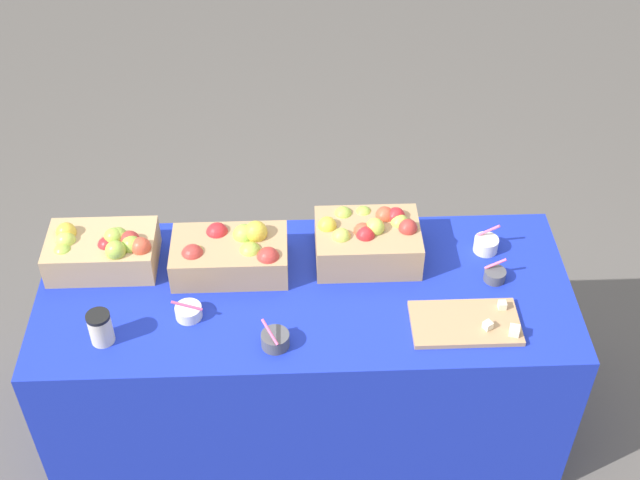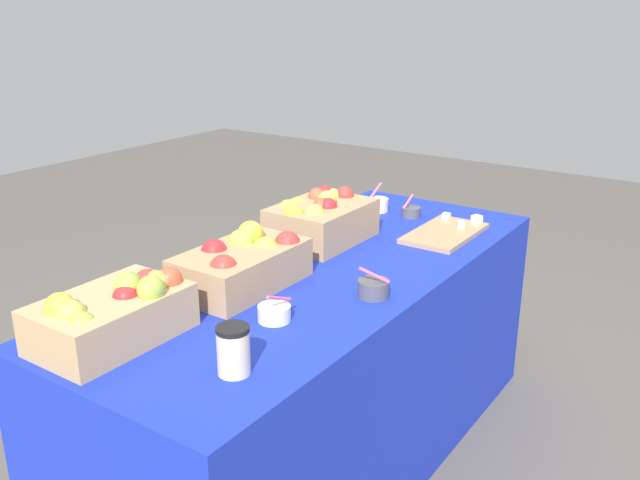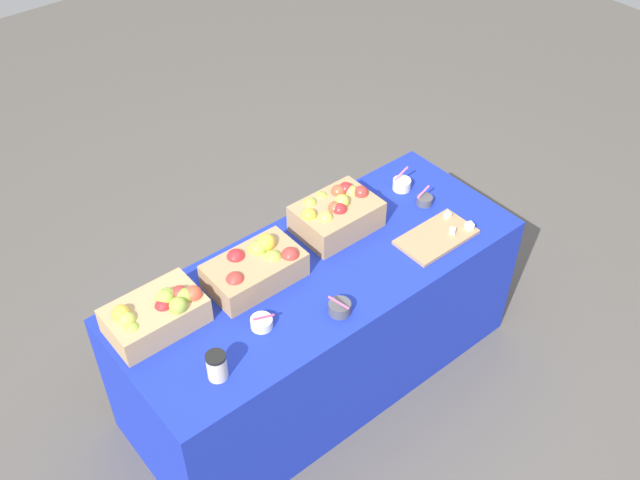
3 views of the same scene
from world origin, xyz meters
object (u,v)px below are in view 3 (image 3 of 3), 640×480
at_px(cutting_board_front, 438,236).
at_px(sample_bowl_extra, 402,184).
at_px(coffee_cup, 217,366).
at_px(apple_crate_right, 336,214).
at_px(sample_bowl_far, 340,308).
at_px(apple_crate_middle, 255,268).
at_px(sample_bowl_mid, 425,200).
at_px(sample_bowl_near, 262,323).
at_px(apple_crate_left, 157,313).

bearing_deg(cutting_board_front, sample_bowl_extra, 70.71).
bearing_deg(sample_bowl_extra, coffee_cup, -163.80).
bearing_deg(apple_crate_right, sample_bowl_far, -128.78).
bearing_deg(sample_bowl_extra, apple_crate_right, -178.03).
bearing_deg(coffee_cup, apple_crate_right, 22.51).
xyz_separation_m(cutting_board_front, coffee_cup, (-1.23, -0.02, 0.05)).
xyz_separation_m(apple_crate_middle, sample_bowl_mid, (0.94, -0.09, -0.05)).
height_order(apple_crate_middle, sample_bowl_extra, apple_crate_middle).
relative_size(apple_crate_middle, sample_bowl_near, 4.00).
bearing_deg(apple_crate_right, apple_crate_middle, -174.31).
height_order(sample_bowl_far, sample_bowl_extra, sample_bowl_extra).
height_order(apple_crate_right, sample_bowl_far, apple_crate_right).
bearing_deg(sample_bowl_extra, sample_bowl_near, -164.64).
distance_m(sample_bowl_near, sample_bowl_extra, 1.12).
bearing_deg(sample_bowl_far, apple_crate_left, 146.46).
distance_m(cutting_board_front, sample_bowl_near, 0.95).
bearing_deg(apple_crate_middle, sample_bowl_near, -120.69).
distance_m(sample_bowl_far, coffee_cup, 0.58).
relative_size(sample_bowl_extra, coffee_cup, 0.94).
bearing_deg(sample_bowl_mid, sample_bowl_far, -160.27).
bearing_deg(sample_bowl_extra, sample_bowl_far, -150.77).
distance_m(apple_crate_middle, coffee_cup, 0.53).
bearing_deg(apple_crate_left, coffee_cup, -83.24).
distance_m(apple_crate_right, sample_bowl_near, 0.70).
bearing_deg(sample_bowl_extra, apple_crate_middle, -176.06).
xyz_separation_m(sample_bowl_mid, coffee_cup, (-1.36, -0.24, 0.04)).
distance_m(apple_crate_middle, cutting_board_front, 0.87).
xyz_separation_m(sample_bowl_near, sample_bowl_mid, (1.08, 0.14, -0.00)).
bearing_deg(coffee_cup, sample_bowl_far, -4.32).
height_order(sample_bowl_near, sample_bowl_far, sample_bowl_far).
distance_m(apple_crate_left, sample_bowl_mid, 1.41).
distance_m(sample_bowl_near, sample_bowl_mid, 1.09).
bearing_deg(sample_bowl_near, sample_bowl_mid, 7.40).
relative_size(apple_crate_left, apple_crate_right, 1.03).
bearing_deg(apple_crate_right, sample_bowl_mid, -17.45).
bearing_deg(apple_crate_middle, apple_crate_left, 175.38).
relative_size(apple_crate_right, sample_bowl_near, 3.64).
bearing_deg(cutting_board_front, sample_bowl_mid, 58.25).
distance_m(apple_crate_middle, sample_bowl_mid, 0.95).
height_order(apple_crate_left, apple_crate_middle, apple_crate_middle).
height_order(cutting_board_front, sample_bowl_far, sample_bowl_far).
xyz_separation_m(apple_crate_middle, cutting_board_front, (0.81, -0.31, -0.06)).
bearing_deg(sample_bowl_mid, coffee_cup, -170.06).
xyz_separation_m(apple_crate_middle, sample_bowl_near, (-0.14, -0.23, -0.05)).
bearing_deg(cutting_board_front, sample_bowl_near, 175.36).
relative_size(apple_crate_left, sample_bowl_extra, 3.40).
bearing_deg(sample_bowl_far, coffee_cup, 175.68).
relative_size(apple_crate_left, coffee_cup, 3.20).
bearing_deg(sample_bowl_mid, apple_crate_left, 174.80).
xyz_separation_m(sample_bowl_near, sample_bowl_extra, (1.08, 0.30, 0.01)).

